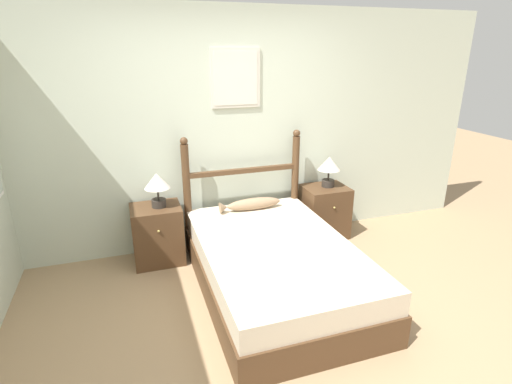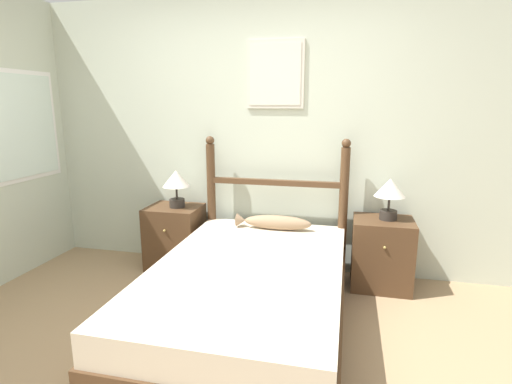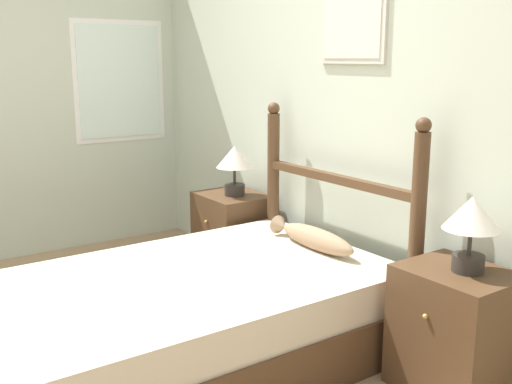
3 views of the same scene
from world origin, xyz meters
The scene contains 9 objects.
ground_plane centered at (0.00, 0.00, 0.00)m, with size 16.00×16.00×0.00m, color #9E7F5B.
wall_back centered at (0.00, 1.73, 1.28)m, with size 6.40×0.08×2.55m.
bed centered at (0.20, 0.56, 0.24)m, with size 1.32×2.10×0.48m.
headboard centered at (0.20, 1.57, 0.68)m, with size 1.32×0.08×1.28m.
nightstand_left centered at (-0.76, 1.46, 0.31)m, with size 0.50×0.45×0.61m.
nightstand_right centered at (1.17, 1.46, 0.31)m, with size 0.50×0.45×0.61m.
table_lamp_left centered at (-0.72, 1.45, 0.86)m, with size 0.26×0.26×0.36m.
table_lamp_right centered at (1.20, 1.47, 0.86)m, with size 0.26×0.26×0.36m.
fish_pillow centered at (0.23, 1.37, 0.55)m, with size 0.68×0.12×0.13m.
Camera 1 is at (-0.98, -2.42, 2.13)m, focal length 28.00 mm.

